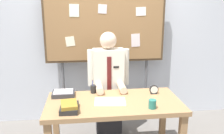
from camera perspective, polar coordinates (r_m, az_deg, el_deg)
back_wall at (r=3.73m, az=-1.89°, el=7.81°), size 6.40×0.08×2.70m
desk at (r=2.77m, az=0.45°, el=-9.93°), size 1.50×0.75×0.74m
person at (r=3.29m, az=-0.84°, el=-5.20°), size 0.55×0.56×1.45m
bulletin_board at (r=3.51m, az=-1.61°, el=9.30°), size 1.74×0.09×2.01m
book_stack at (r=2.53m, az=-10.07°, el=-9.21°), size 0.19×0.27×0.09m
open_notebook at (r=2.70m, az=-0.46°, el=-8.16°), size 0.36×0.27×0.01m
desk_clock at (r=2.97m, az=9.88°, el=-5.36°), size 0.11×0.04×0.11m
coffee_mug at (r=2.57m, az=9.51°, el=-8.62°), size 0.08×0.08×0.09m
pen_holder at (r=2.97m, az=-4.43°, el=-5.19°), size 0.07×0.07×0.16m
paper_tray at (r=2.93m, az=-11.38°, el=-6.16°), size 0.26×0.20×0.06m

